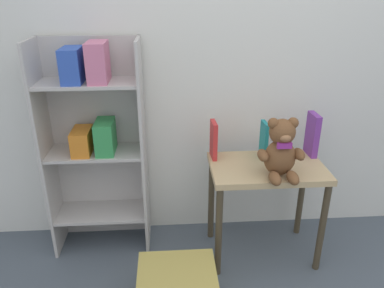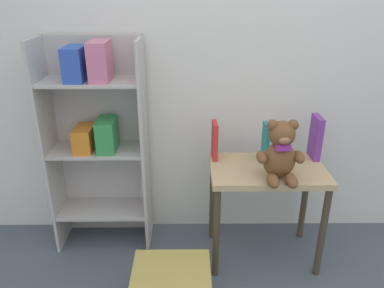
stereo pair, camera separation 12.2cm
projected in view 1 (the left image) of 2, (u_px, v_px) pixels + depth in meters
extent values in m
cube|color=silver|center=(245.00, 48.00, 2.28)|extent=(4.80, 0.06, 2.50)
cube|color=#BCB7B2|center=(47.00, 154.00, 2.25)|extent=(0.02, 0.29, 1.34)
cube|color=#BCB7B2|center=(144.00, 151.00, 2.29)|extent=(0.02, 0.29, 1.34)
cube|color=#BCB7B2|center=(99.00, 143.00, 2.39)|extent=(0.60, 0.02, 1.34)
cube|color=#BCB7B2|center=(103.00, 212.00, 2.44)|extent=(0.56, 0.26, 0.02)
cube|color=#BCB7B2|center=(96.00, 152.00, 2.27)|extent=(0.56, 0.26, 0.02)
cube|color=#BCB7B2|center=(88.00, 83.00, 2.10)|extent=(0.56, 0.26, 0.02)
cube|color=#2D51B7|center=(72.00, 65.00, 2.04)|extent=(0.11, 0.20, 0.19)
cube|color=#D17093|center=(98.00, 62.00, 2.05)|extent=(0.11, 0.20, 0.22)
cube|color=orange|center=(82.00, 141.00, 2.22)|extent=(0.11, 0.20, 0.15)
cube|color=#33934C|center=(105.00, 137.00, 2.22)|extent=(0.11, 0.20, 0.19)
cube|color=tan|center=(267.00, 168.00, 2.21)|extent=(0.67, 0.42, 0.04)
cylinder|color=#453A29|center=(219.00, 233.00, 2.15)|extent=(0.04, 0.04, 0.59)
cylinder|color=#453A29|center=(322.00, 228.00, 2.19)|extent=(0.04, 0.04, 0.59)
cylinder|color=#453A29|center=(211.00, 199.00, 2.48)|extent=(0.04, 0.04, 0.59)
cylinder|color=#453A29|center=(301.00, 196.00, 2.52)|extent=(0.04, 0.04, 0.59)
ellipsoid|color=brown|center=(280.00, 158.00, 2.06)|extent=(0.18, 0.13, 0.21)
sphere|color=brown|center=(282.00, 132.00, 2.00)|extent=(0.14, 0.14, 0.14)
sphere|color=brown|center=(273.00, 123.00, 1.98)|extent=(0.06, 0.06, 0.06)
sphere|color=brown|center=(293.00, 123.00, 1.98)|extent=(0.06, 0.06, 0.06)
ellipsoid|color=#9B6842|center=(285.00, 138.00, 1.95)|extent=(0.06, 0.04, 0.04)
ellipsoid|color=brown|center=(263.00, 155.00, 2.03)|extent=(0.06, 0.11, 0.06)
ellipsoid|color=brown|center=(299.00, 154.00, 2.04)|extent=(0.06, 0.11, 0.06)
ellipsoid|color=brown|center=(275.00, 178.00, 1.99)|extent=(0.06, 0.12, 0.06)
ellipsoid|color=brown|center=(293.00, 178.00, 2.00)|extent=(0.06, 0.12, 0.06)
cube|color=#992D93|center=(284.00, 146.00, 1.97)|extent=(0.08, 0.02, 0.03)
cube|color=red|center=(214.00, 140.00, 2.26)|extent=(0.03, 0.13, 0.23)
cube|color=teal|center=(264.00, 140.00, 2.27)|extent=(0.03, 0.11, 0.23)
cube|color=purple|center=(312.00, 134.00, 2.30)|extent=(0.04, 0.14, 0.27)
cube|color=tan|center=(177.00, 288.00, 1.99)|extent=(0.41, 0.31, 0.25)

